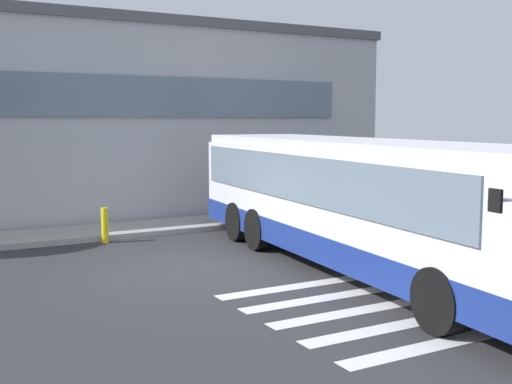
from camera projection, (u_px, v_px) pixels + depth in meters
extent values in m
cube|color=#2B2B2D|center=(177.00, 270.00, 13.42)|extent=(80.00, 90.00, 0.02)
cube|color=silver|center=(466.00, 338.00, 9.19)|extent=(4.40, 0.36, 0.01)
cube|color=silver|center=(421.00, 321.00, 9.97)|extent=(4.40, 0.36, 0.01)
cube|color=silver|center=(383.00, 306.00, 10.75)|extent=(4.40, 0.36, 0.01)
cube|color=silver|center=(350.00, 294.00, 11.53)|extent=(4.40, 0.36, 0.01)
cube|color=silver|center=(321.00, 283.00, 12.31)|extent=(4.40, 0.36, 0.01)
cube|color=#B7B7BC|center=(51.00, 124.00, 23.49)|extent=(20.44, 12.00, 5.94)
cube|color=#56565B|center=(48.00, 37.00, 23.14)|extent=(20.64, 12.20, 0.30)
cube|color=slate|center=(129.00, 96.00, 18.65)|extent=(14.44, 0.10, 1.20)
cube|color=#9E9B93|center=(110.00, 231.00, 17.58)|extent=(24.44, 2.00, 0.15)
cube|color=silver|center=(359.00, 201.00, 13.34)|extent=(3.70, 11.81, 2.15)
cube|color=navy|center=(359.00, 239.00, 13.43)|extent=(3.74, 11.85, 0.55)
cube|color=silver|center=(360.00, 145.00, 13.20)|extent=(3.58, 11.60, 0.20)
cube|color=slate|center=(403.00, 174.00, 14.07)|extent=(1.08, 10.36, 0.95)
cube|color=slate|center=(297.00, 179.00, 13.04)|extent=(1.08, 10.36, 0.95)
cylinder|color=#B7B7BF|center=(508.00, 200.00, 7.60)|extent=(0.40, 0.09, 0.05)
cube|color=black|center=(495.00, 201.00, 7.52)|extent=(0.06, 0.20, 0.28)
cylinder|color=black|center=(439.00, 301.00, 9.32)|extent=(0.40, 1.03, 1.00)
cylinder|color=black|center=(342.00, 223.00, 16.28)|extent=(0.40, 1.03, 1.00)
cylinder|color=black|center=(258.00, 230.00, 15.35)|extent=(0.40, 1.03, 1.00)
cylinder|color=black|center=(317.00, 216.00, 17.46)|extent=(0.40, 1.03, 1.00)
cylinder|color=black|center=(237.00, 222.00, 16.53)|extent=(0.40, 1.03, 1.00)
cylinder|color=yellow|center=(105.00, 225.00, 16.26)|extent=(0.18, 0.18, 0.90)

